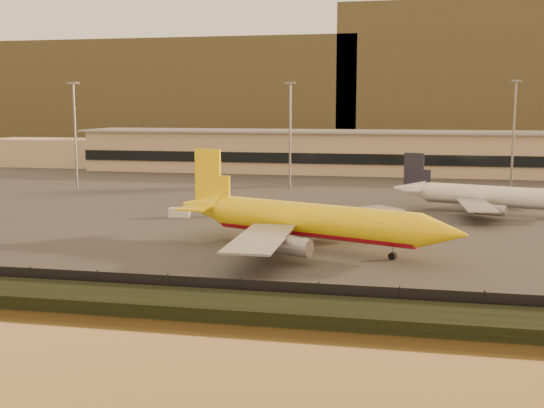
% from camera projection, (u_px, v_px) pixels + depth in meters
% --- Properties ---
extents(ground, '(900.00, 900.00, 0.00)m').
position_uv_depth(ground, '(252.00, 271.00, 83.30)').
color(ground, black).
rests_on(ground, ground).
extents(embankment, '(320.00, 7.00, 1.40)m').
position_uv_depth(embankment, '(212.00, 305.00, 66.74)').
color(embankment, black).
rests_on(embankment, ground).
extents(tarmac, '(320.00, 220.00, 0.20)m').
position_uv_depth(tarmac, '(339.00, 184.00, 175.30)').
color(tarmac, '#2D2D2D').
rests_on(tarmac, ground).
extents(perimeter_fence, '(300.00, 0.05, 2.20)m').
position_uv_depth(perimeter_fence, '(223.00, 289.00, 70.52)').
color(perimeter_fence, black).
rests_on(perimeter_fence, tarmac).
extents(terminal_building, '(202.00, 25.00, 12.60)m').
position_uv_depth(terminal_building, '(302.00, 152.00, 206.97)').
color(terminal_building, tan).
rests_on(terminal_building, tarmac).
extents(apron_light_masts, '(152.20, 12.20, 25.40)m').
position_uv_depth(apron_light_masts, '(397.00, 126.00, 150.64)').
color(apron_light_masts, slate).
rests_on(apron_light_masts, tarmac).
extents(distant_hills, '(470.00, 160.00, 70.00)m').
position_uv_depth(distant_hills, '(350.00, 87.00, 412.36)').
color(distant_hills, brown).
rests_on(distant_hills, ground).
extents(dhl_cargo_jet, '(43.39, 41.14, 13.42)m').
position_uv_depth(dhl_cargo_jet, '(308.00, 221.00, 94.92)').
color(dhl_cargo_jet, yellow).
rests_on(dhl_cargo_jet, tarmac).
extents(white_narrowbody_jet, '(36.63, 34.80, 10.79)m').
position_uv_depth(white_narrowbody_jet, '(490.00, 196.00, 126.31)').
color(white_narrowbody_jet, white).
rests_on(white_narrowbody_jet, tarmac).
extents(gse_vehicle_yellow, '(4.27, 2.48, 1.81)m').
position_uv_depth(gse_vehicle_yellow, '(383.00, 230.00, 104.67)').
color(gse_vehicle_yellow, yellow).
rests_on(gse_vehicle_yellow, tarmac).
extents(gse_vehicle_white, '(3.81, 1.84, 1.68)m').
position_uv_depth(gse_vehicle_white, '(180.00, 213.00, 122.42)').
color(gse_vehicle_white, white).
rests_on(gse_vehicle_white, tarmac).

